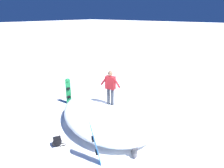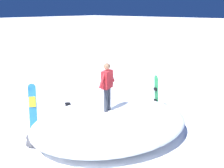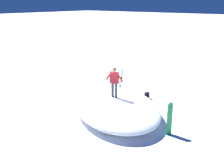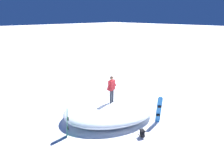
% 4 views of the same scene
% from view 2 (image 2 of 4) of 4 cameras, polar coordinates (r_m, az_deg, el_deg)
% --- Properties ---
extents(ground, '(240.00, 240.00, 0.00)m').
position_cam_2_polar(ground, '(9.66, -1.90, -10.43)').
color(ground, white).
extents(snow_mound, '(6.78, 6.05, 0.97)m').
position_cam_2_polar(snow_mound, '(9.22, -0.27, -8.45)').
color(snow_mound, white).
rests_on(snow_mound, ground).
extents(snowboarder_standing, '(1.00, 0.32, 1.65)m').
position_cam_2_polar(snowboarder_standing, '(8.66, -1.08, 0.01)').
color(snowboarder_standing, '#333842').
rests_on(snowboarder_standing, snow_mound).
extents(snowboard_primary_upright, '(0.25, 0.31, 1.61)m').
position_cam_2_polar(snowboard_primary_upright, '(11.41, 9.64, -1.89)').
color(snowboard_primary_upright, '#1E8C47').
rests_on(snowboard_primary_upright, ground).
extents(snowboard_secondary_upright, '(0.44, 0.45, 1.71)m').
position_cam_2_polar(snowboard_secondary_upright, '(9.98, -16.97, -4.72)').
color(snowboard_secondary_upright, '#2672BF').
rests_on(snowboard_secondary_upright, ground).
extents(backpack_near, '(0.41, 0.55, 0.42)m').
position_cam_2_polar(backpack_near, '(11.43, -9.62, -5.13)').
color(backpack_near, black).
rests_on(backpack_near, ground).
extents(backpack_far, '(0.45, 0.47, 0.45)m').
position_cam_2_polar(backpack_far, '(8.91, -17.25, -12.00)').
color(backpack_far, '#4C4C51').
rests_on(backpack_far, ground).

